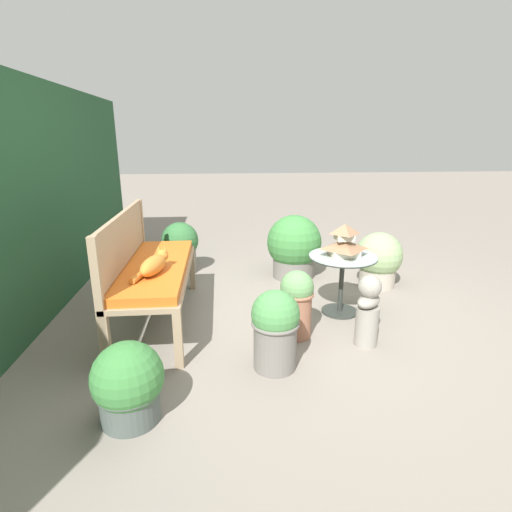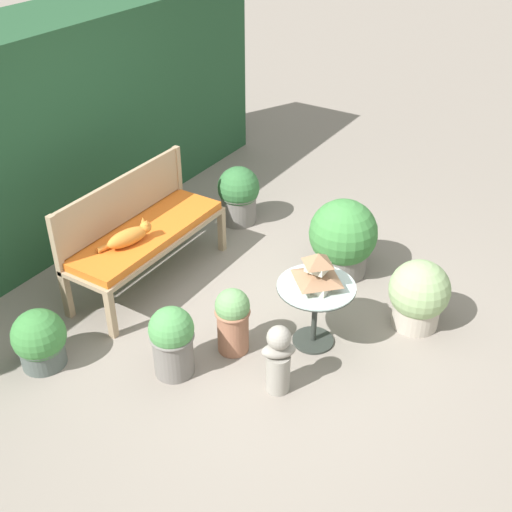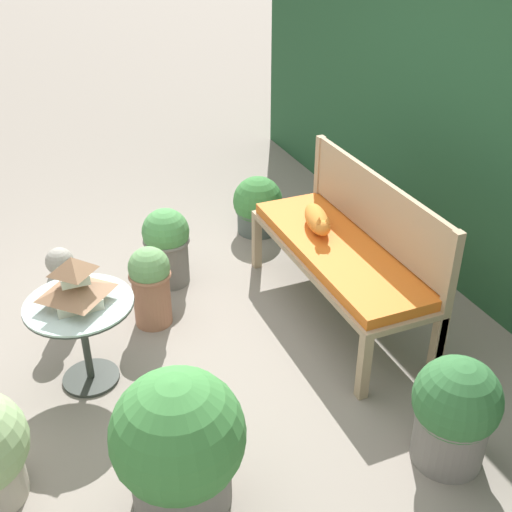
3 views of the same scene
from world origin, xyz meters
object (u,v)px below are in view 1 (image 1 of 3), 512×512
object	(u,v)px
garden_bust	(368,310)
potted_plant_path_edge	(379,260)
potted_plant_hedge_corner	(294,247)
garden_bench	(156,272)
potted_plant_bench_left	(275,328)
patio_table	(342,268)
pagoda_birdhouse	(344,242)
potted_plant_bench_right	(128,384)
cat	(154,265)
potted_plant_table_near	(297,302)
potted_plant_patio_mid	(180,247)

from	to	relation	value
garden_bust	potted_plant_path_edge	world-z (taller)	potted_plant_path_edge
potted_plant_path_edge	potted_plant_hedge_corner	distance (m)	0.95
garden_bench	potted_plant_bench_left	distance (m)	1.27
patio_table	pagoda_birdhouse	world-z (taller)	pagoda_birdhouse
garden_bust	potted_plant_bench_right	world-z (taller)	garden_bust
garden_bust	potted_plant_bench_left	size ratio (longest dim) A/B	0.99
cat	potted_plant_table_near	size ratio (longest dim) A/B	0.83
garden_bench	potted_plant_hedge_corner	bearing A→B (deg)	-53.05
pagoda_birdhouse	potted_plant_hedge_corner	distance (m)	1.11
patio_table	potted_plant_bench_right	distance (m)	2.14
potted_plant_patio_mid	potted_plant_hedge_corner	distance (m)	1.37
potted_plant_hedge_corner	potted_plant_bench_left	size ratio (longest dim) A/B	1.25
garden_bust	potted_plant_path_edge	size ratio (longest dim) A/B	0.96
cat	patio_table	xyz separation A→B (m)	(0.29, -1.64, -0.18)
patio_table	potted_plant_patio_mid	bearing A→B (deg)	50.44
potted_plant_table_near	garden_bench	bearing A→B (deg)	71.61
garden_bust	potted_plant_bench_left	distance (m)	0.81
garden_bust	potted_plant_bench_right	xyz separation A→B (m)	(-0.73, 1.68, -0.06)
potted_plant_patio_mid	garden_bust	bearing A→B (deg)	-139.97
patio_table	potted_plant_patio_mid	world-z (taller)	potted_plant_patio_mid
cat	potted_plant_hedge_corner	size ratio (longest dim) A/B	0.65
pagoda_birdhouse	potted_plant_path_edge	bearing A→B (deg)	-43.17
potted_plant_bench_right	potted_plant_table_near	xyz separation A→B (m)	(0.93, -1.15, 0.07)
potted_plant_path_edge	potted_plant_bench_right	bearing A→B (deg)	131.44
garden_bust	potted_plant_table_near	bearing A→B (deg)	116.37
cat	garden_bench	bearing A→B (deg)	20.82
potted_plant_hedge_corner	potted_plant_bench_left	world-z (taller)	potted_plant_hedge_corner
potted_plant_bench_right	potted_plant_hedge_corner	size ratio (longest dim) A/B	0.66
cat	pagoda_birdhouse	distance (m)	1.67
garden_bench	potted_plant_bench_right	distance (m)	1.34
potted_plant_path_edge	potted_plant_patio_mid	distance (m)	2.30
garden_bench	potted_plant_patio_mid	bearing A→B (deg)	-3.23
garden_bench	potted_plant_table_near	xyz separation A→B (m)	(-0.39, -1.17, -0.16)
potted_plant_bench_right	patio_table	bearing A→B (deg)	-50.84
cat	potted_plant_path_edge	distance (m)	2.47
cat	potted_plant_patio_mid	xyz separation A→B (m)	(1.60, -0.05, -0.29)
potted_plant_bench_left	garden_bench	bearing A→B (deg)	47.87
patio_table	pagoda_birdhouse	xyz separation A→B (m)	(-0.00, 0.00, 0.25)
pagoda_birdhouse	potted_plant_bench_left	xyz separation A→B (m)	(-0.87, 0.74, -0.38)
potted_plant_table_near	potted_plant_path_edge	bearing A→B (deg)	-46.05
garden_bust	potted_plant_bench_left	world-z (taller)	potted_plant_bench_left
cat	potted_plant_path_edge	xyz separation A→B (m)	(0.94, -2.26, -0.31)
garden_bust	potted_plant_table_near	size ratio (longest dim) A/B	1.02
patio_table	potted_plant_path_edge	distance (m)	0.91
garden_bench	patio_table	bearing A→B (deg)	-88.97
potted_plant_bench_left	potted_plant_hedge_corner	bearing A→B (deg)	-14.13
patio_table	potted_plant_table_near	size ratio (longest dim) A/B	1.08
potted_plant_bench_right	potted_plant_path_edge	bearing A→B (deg)	-48.56
patio_table	potted_plant_bench_left	world-z (taller)	potted_plant_bench_left
patio_table	potted_plant_hedge_corner	world-z (taller)	potted_plant_hedge_corner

